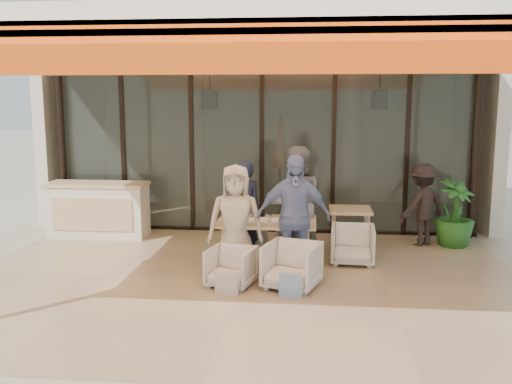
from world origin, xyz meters
TOP-DOWN VIEW (x-y plane):
  - ground at (0.00, 0.00)m, footprint 70.00×70.00m
  - terrace_floor at (0.00, 0.00)m, footprint 8.00×6.00m
  - terrace_structure at (0.00, -0.26)m, footprint 8.00×6.00m
  - glass_storefront at (0.00, 3.00)m, footprint 8.08×0.10m
  - interior_block at (0.01, 5.31)m, footprint 9.05×3.62m
  - host_counter at (-2.99, 2.30)m, footprint 1.85×0.65m
  - dining_table at (0.28, 0.73)m, footprint 1.50×0.90m
  - chair_far_left at (-0.14, 1.68)m, footprint 0.75×0.73m
  - chair_far_right at (0.70, 1.68)m, footprint 0.63×0.60m
  - chair_near_left at (-0.14, -0.22)m, footprint 0.72×0.69m
  - chair_near_right at (0.70, -0.22)m, footprint 0.85×0.82m
  - diner_navy at (-0.14, 1.18)m, footprint 0.69×0.57m
  - diner_grey at (0.70, 1.18)m, footprint 1.00×0.84m
  - diner_cream at (-0.14, 0.28)m, footprint 0.84×0.58m
  - diner_periwinkle at (0.70, 0.28)m, footprint 1.10×0.55m
  - tote_bag_cream at (-0.14, -0.62)m, footprint 0.30×0.10m
  - tote_bag_blue at (0.70, -0.62)m, footprint 0.30×0.10m
  - side_table at (1.61, 1.78)m, footprint 0.70×0.70m
  - side_chair at (1.61, 1.03)m, footprint 0.70×0.66m
  - standing_woman at (2.89, 2.26)m, footprint 1.09×0.99m
  - potted_palm at (3.44, 2.25)m, footprint 0.95×0.95m

SIDE VIEW (x-z plane):
  - ground at x=0.00m, z-range 0.00..0.00m
  - terrace_floor at x=0.00m, z-range 0.00..0.01m
  - tote_bag_cream at x=-0.14m, z-range 0.00..0.34m
  - tote_bag_blue at x=0.70m, z-range 0.00..0.34m
  - chair_near_left at x=-0.14m, z-range 0.00..0.61m
  - chair_far_left at x=-0.14m, z-range 0.00..0.62m
  - chair_far_right at x=0.70m, z-range 0.00..0.62m
  - side_chair at x=1.61m, z-range 0.00..0.68m
  - chair_near_right at x=0.70m, z-range 0.00..0.71m
  - host_counter at x=-2.99m, z-range 0.01..1.05m
  - potted_palm at x=3.44m, z-range 0.00..1.21m
  - side_table at x=1.61m, z-range 0.27..1.01m
  - dining_table at x=0.28m, z-range 0.22..1.15m
  - standing_woman at x=2.89m, z-range 0.00..1.46m
  - diner_navy at x=-0.14m, z-range 0.00..1.61m
  - diner_cream at x=-0.14m, z-range 0.00..1.65m
  - diner_periwinkle at x=0.70m, z-range 0.00..1.81m
  - diner_grey at x=0.70m, z-range 0.00..1.85m
  - glass_storefront at x=0.00m, z-range 0.00..3.20m
  - interior_block at x=0.01m, z-range 0.47..3.99m
  - terrace_structure at x=0.00m, z-range 1.55..4.95m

